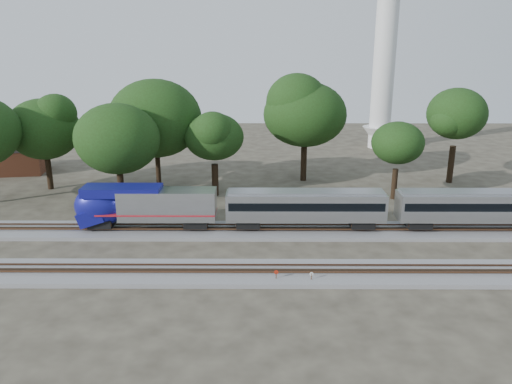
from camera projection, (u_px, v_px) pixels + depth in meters
ground at (241, 256)px, 46.72m from camera, size 160.00×160.00×0.00m
track_far at (243, 231)px, 52.41m from camera, size 160.00×5.00×0.73m
track_near at (240, 273)px, 42.83m from camera, size 160.00×5.00×0.73m
switch_stand_red at (276, 275)px, 41.34m from camera, size 0.36×0.07×1.14m
switch_stand_white at (311, 276)px, 41.18m from camera, size 0.33×0.08×1.05m
switch_lever at (340, 284)px, 40.97m from camera, size 0.58×0.48×0.30m
brick_building at (13, 158)px, 76.21m from camera, size 10.20×7.89×4.47m
tree_1 at (44, 129)px, 65.84m from camera, size 8.34×8.34×11.75m
tree_2 at (117, 139)px, 58.54m from camera, size 8.47×8.47×11.94m
tree_3 at (155, 119)px, 64.78m from camera, size 9.86×9.86×13.90m
tree_4 at (214, 137)px, 63.11m from camera, size 7.85×7.85×11.06m
tree_5 at (305, 115)px, 69.64m from camera, size 9.70×9.70×13.67m
tree_6 at (398, 143)px, 61.80m from camera, size 7.37×7.37×10.39m
tree_7 at (457, 114)px, 68.50m from camera, size 9.96×9.96×14.04m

